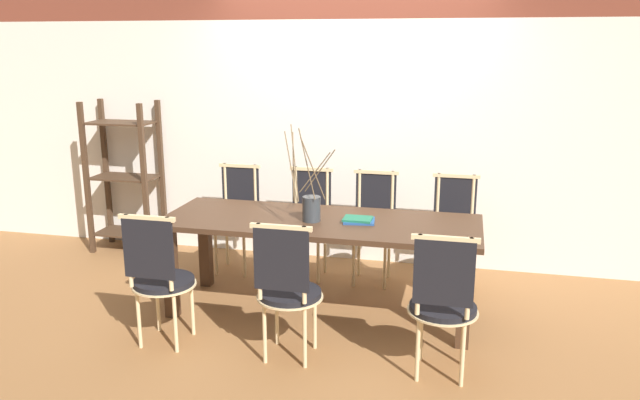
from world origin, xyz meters
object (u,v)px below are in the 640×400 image
at_px(dining_table, 320,233).
at_px(book_stack, 358,220).
at_px(vase_centerpiece, 311,206).
at_px(chair_near_center, 443,301).
at_px(shelving_rack, 125,178).
at_px(chair_far_center, 373,224).

xyz_separation_m(dining_table, book_stack, (0.29, 0.00, 0.12)).
bearing_deg(vase_centerpiece, chair_near_center, -35.36).
height_order(book_stack, shelving_rack, shelving_rack).
bearing_deg(dining_table, book_stack, 0.71).
height_order(chair_far_center, vase_centerpiece, vase_centerpiece).
bearing_deg(dining_table, shelving_rack, 155.00).
relative_size(dining_table, chair_far_center, 2.47).
relative_size(vase_centerpiece, shelving_rack, 0.48).
relative_size(chair_far_center, book_stack, 3.87).
xyz_separation_m(chair_far_center, vase_centerpiece, (-0.34, -0.81, 0.35)).
bearing_deg(book_stack, vase_centerpiece, -171.01).
xyz_separation_m(chair_far_center, book_stack, (0.00, -0.75, 0.25)).
bearing_deg(chair_far_center, dining_table, 69.24).
bearing_deg(vase_centerpiece, dining_table, 42.27).
height_order(chair_near_center, shelving_rack, shelving_rack).
relative_size(chair_near_center, book_stack, 3.87).
relative_size(chair_far_center, shelving_rack, 0.64).
height_order(chair_near_center, vase_centerpiece, vase_centerpiece).
distance_m(chair_near_center, book_stack, 1.03).
relative_size(chair_near_center, vase_centerpiece, 1.36).
bearing_deg(vase_centerpiece, chair_far_center, 67.00).
bearing_deg(chair_far_center, shelving_rack, -6.15).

